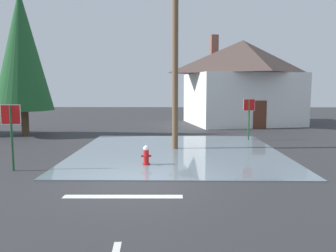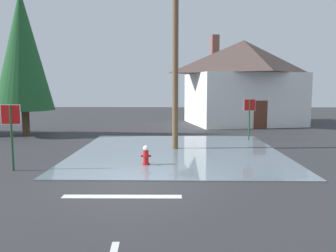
{
  "view_description": "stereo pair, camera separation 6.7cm",
  "coord_description": "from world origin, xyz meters",
  "px_view_note": "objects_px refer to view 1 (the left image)",
  "views": [
    {
      "loc": [
        1.16,
        -10.31,
        2.92
      ],
      "look_at": [
        0.95,
        4.15,
        1.26
      ],
      "focal_mm": 35.99,
      "sensor_mm": 36.0,
      "label": 1
    },
    {
      "loc": [
        1.23,
        -10.31,
        2.92
      ],
      "look_at": [
        0.95,
        4.15,
        1.26
      ],
      "focal_mm": 35.99,
      "sensor_mm": 36.0,
      "label": 2
    }
  ],
  "objects_px": {
    "stop_sign_near": "(11,124)",
    "stop_sign_far": "(249,111)",
    "fire_hydrant": "(146,156)",
    "house": "(242,81)",
    "utility_pole": "(175,45)",
    "pine_tree_mid_left": "(22,50)"
  },
  "relations": [
    {
      "from": "stop_sign_near",
      "to": "stop_sign_far",
      "type": "relative_size",
      "value": 1.02
    },
    {
      "from": "fire_hydrant",
      "to": "house",
      "type": "relative_size",
      "value": 0.08
    },
    {
      "from": "fire_hydrant",
      "to": "utility_pole",
      "type": "bearing_deg",
      "value": 71.95
    },
    {
      "from": "stop_sign_near",
      "to": "fire_hydrant",
      "type": "xyz_separation_m",
      "value": [
        4.62,
        0.86,
        -1.28
      ]
    },
    {
      "from": "fire_hydrant",
      "to": "pine_tree_mid_left",
      "type": "xyz_separation_m",
      "value": [
        -7.99,
        7.83,
        4.73
      ]
    },
    {
      "from": "fire_hydrant",
      "to": "pine_tree_mid_left",
      "type": "height_order",
      "value": "pine_tree_mid_left"
    },
    {
      "from": "stop_sign_near",
      "to": "utility_pole",
      "type": "distance_m",
      "value": 7.82
    },
    {
      "from": "stop_sign_far",
      "to": "stop_sign_near",
      "type": "bearing_deg",
      "value": -144.27
    },
    {
      "from": "stop_sign_near",
      "to": "pine_tree_mid_left",
      "type": "distance_m",
      "value": 9.94
    },
    {
      "from": "stop_sign_near",
      "to": "house",
      "type": "height_order",
      "value": "house"
    },
    {
      "from": "fire_hydrant",
      "to": "house",
      "type": "height_order",
      "value": "house"
    },
    {
      "from": "utility_pole",
      "to": "house",
      "type": "distance_m",
      "value": 12.76
    },
    {
      "from": "fire_hydrant",
      "to": "stop_sign_near",
      "type": "bearing_deg",
      "value": -169.46
    },
    {
      "from": "house",
      "to": "fire_hydrant",
      "type": "bearing_deg",
      "value": -113.73
    },
    {
      "from": "stop_sign_far",
      "to": "pine_tree_mid_left",
      "type": "distance_m",
      "value": 13.75
    },
    {
      "from": "utility_pole",
      "to": "pine_tree_mid_left",
      "type": "height_order",
      "value": "utility_pole"
    },
    {
      "from": "stop_sign_near",
      "to": "stop_sign_far",
      "type": "xyz_separation_m",
      "value": [
        9.83,
        7.07,
        -0.04
      ]
    },
    {
      "from": "stop_sign_near",
      "to": "utility_pole",
      "type": "bearing_deg",
      "value": 36.59
    },
    {
      "from": "utility_pole",
      "to": "pine_tree_mid_left",
      "type": "xyz_separation_m",
      "value": [
        -9.1,
        4.44,
        0.23
      ]
    },
    {
      "from": "stop_sign_far",
      "to": "house",
      "type": "height_order",
      "value": "house"
    },
    {
      "from": "pine_tree_mid_left",
      "to": "fire_hydrant",
      "type": "bearing_deg",
      "value": -44.42
    },
    {
      "from": "stop_sign_near",
      "to": "pine_tree_mid_left",
      "type": "xyz_separation_m",
      "value": [
        -3.37,
        8.69,
        3.45
      ]
    }
  ]
}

